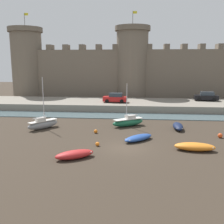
{
  "coord_description": "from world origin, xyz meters",
  "views": [
    {
      "loc": [
        0.97,
        -24.06,
        8.1
      ],
      "look_at": [
        -1.74,
        5.07,
        2.5
      ],
      "focal_mm": 42.0,
      "sensor_mm": 36.0,
      "label": 1
    }
  ],
  "objects_px": {
    "sailboat_near_channel_right": "(43,124)",
    "car_quay_east": "(115,98)",
    "rowboat_midflat_left": "(178,126)",
    "sailboat_foreground_left": "(128,122)",
    "rowboat_foreground_centre": "(75,154)",
    "mooring_buoy_near_shore": "(97,144)",
    "rowboat_midflat_centre": "(138,138)",
    "mooring_buoy_mid_mud": "(220,136)",
    "car_quay_west": "(206,96)",
    "rowboat_near_channel_left": "(195,147)",
    "mooring_buoy_near_channel": "(96,131)"
  },
  "relations": [
    {
      "from": "mooring_buoy_near_channel",
      "to": "mooring_buoy_mid_mud",
      "type": "bearing_deg",
      "value": -2.66
    },
    {
      "from": "rowboat_near_channel_left",
      "to": "mooring_buoy_near_channel",
      "type": "height_order",
      "value": "rowboat_near_channel_left"
    },
    {
      "from": "rowboat_midflat_left",
      "to": "sailboat_foreground_left",
      "type": "height_order",
      "value": "sailboat_foreground_left"
    },
    {
      "from": "rowboat_midflat_centre",
      "to": "rowboat_near_channel_left",
      "type": "distance_m",
      "value": 5.82
    },
    {
      "from": "rowboat_near_channel_left",
      "to": "mooring_buoy_near_shore",
      "type": "bearing_deg",
      "value": 177.06
    },
    {
      "from": "rowboat_midflat_centre",
      "to": "sailboat_near_channel_right",
      "type": "xyz_separation_m",
      "value": [
        -11.69,
        3.99,
        0.29
      ]
    },
    {
      "from": "sailboat_foreground_left",
      "to": "mooring_buoy_near_channel",
      "type": "bearing_deg",
      "value": -134.05
    },
    {
      "from": "rowboat_midflat_left",
      "to": "mooring_buoy_near_shore",
      "type": "relative_size",
      "value": 8.24
    },
    {
      "from": "sailboat_near_channel_right",
      "to": "car_quay_east",
      "type": "bearing_deg",
      "value": 61.69
    },
    {
      "from": "mooring_buoy_mid_mud",
      "to": "rowboat_midflat_centre",
      "type": "bearing_deg",
      "value": -167.99
    },
    {
      "from": "mooring_buoy_near_shore",
      "to": "rowboat_foreground_centre",
      "type": "bearing_deg",
      "value": -112.47
    },
    {
      "from": "rowboat_near_channel_left",
      "to": "mooring_buoy_near_channel",
      "type": "xyz_separation_m",
      "value": [
        -10.09,
        5.12,
        -0.17
      ]
    },
    {
      "from": "rowboat_near_channel_left",
      "to": "car_quay_east",
      "type": "distance_m",
      "value": 22.99
    },
    {
      "from": "rowboat_midflat_centre",
      "to": "rowboat_near_channel_left",
      "type": "xyz_separation_m",
      "value": [
        5.2,
        -2.6,
        0.06
      ]
    },
    {
      "from": "rowboat_midflat_left",
      "to": "rowboat_foreground_centre",
      "type": "bearing_deg",
      "value": -133.5
    },
    {
      "from": "rowboat_midflat_left",
      "to": "mooring_buoy_near_channel",
      "type": "relative_size",
      "value": 7.8
    },
    {
      "from": "rowboat_midflat_centre",
      "to": "rowboat_midflat_left",
      "type": "height_order",
      "value": "rowboat_midflat_left"
    },
    {
      "from": "sailboat_near_channel_right",
      "to": "mooring_buoy_mid_mud",
      "type": "distance_m",
      "value": 20.64
    },
    {
      "from": "car_quay_west",
      "to": "sailboat_foreground_left",
      "type": "bearing_deg",
      "value": -131.03
    },
    {
      "from": "rowboat_foreground_centre",
      "to": "mooring_buoy_mid_mud",
      "type": "bearing_deg",
      "value": 27.7
    },
    {
      "from": "rowboat_midflat_centre",
      "to": "mooring_buoy_mid_mud",
      "type": "distance_m",
      "value": 9.04
    },
    {
      "from": "rowboat_foreground_centre",
      "to": "rowboat_near_channel_left",
      "type": "xyz_separation_m",
      "value": [
        10.65,
        3.02,
        0.02
      ]
    },
    {
      "from": "mooring_buoy_near_channel",
      "to": "rowboat_midflat_centre",
      "type": "bearing_deg",
      "value": -27.26
    },
    {
      "from": "rowboat_midflat_centre",
      "to": "mooring_buoy_near_channel",
      "type": "distance_m",
      "value": 5.5
    },
    {
      "from": "rowboat_midflat_left",
      "to": "sailboat_foreground_left",
      "type": "relative_size",
      "value": 0.61
    },
    {
      "from": "rowboat_foreground_centre",
      "to": "car_quay_west",
      "type": "bearing_deg",
      "value": 57.13
    },
    {
      "from": "mooring_buoy_mid_mud",
      "to": "mooring_buoy_near_shore",
      "type": "bearing_deg",
      "value": -162.67
    },
    {
      "from": "rowboat_near_channel_left",
      "to": "sailboat_foreground_left",
      "type": "bearing_deg",
      "value": 126.11
    },
    {
      "from": "car_quay_east",
      "to": "sailboat_foreground_left",
      "type": "bearing_deg",
      "value": -77.79
    },
    {
      "from": "car_quay_west",
      "to": "rowboat_midflat_centre",
      "type": "bearing_deg",
      "value": -119.4
    },
    {
      "from": "mooring_buoy_mid_mud",
      "to": "mooring_buoy_near_channel",
      "type": "height_order",
      "value": "mooring_buoy_mid_mud"
    },
    {
      "from": "rowboat_near_channel_left",
      "to": "car_quay_east",
      "type": "height_order",
      "value": "car_quay_east"
    },
    {
      "from": "car_quay_west",
      "to": "sailboat_near_channel_right",
      "type": "bearing_deg",
      "value": -143.29
    },
    {
      "from": "sailboat_near_channel_right",
      "to": "car_quay_west",
      "type": "height_order",
      "value": "sailboat_near_channel_right"
    },
    {
      "from": "mooring_buoy_near_shore",
      "to": "mooring_buoy_near_channel",
      "type": "xyz_separation_m",
      "value": [
        -0.89,
        4.64,
        0.01
      ]
    },
    {
      "from": "rowboat_foreground_centre",
      "to": "mooring_buoy_near_shore",
      "type": "distance_m",
      "value": 3.78
    },
    {
      "from": "sailboat_foreground_left",
      "to": "car_quay_east",
      "type": "distance_m",
      "value": 12.54
    },
    {
      "from": "car_quay_west",
      "to": "rowboat_midflat_left",
      "type": "bearing_deg",
      "value": -114.21
    },
    {
      "from": "rowboat_midflat_left",
      "to": "sailboat_foreground_left",
      "type": "distance_m",
      "value": 6.2
    },
    {
      "from": "rowboat_midflat_left",
      "to": "mooring_buoy_mid_mud",
      "type": "distance_m",
      "value": 5.21
    },
    {
      "from": "rowboat_midflat_left",
      "to": "car_quay_east",
      "type": "height_order",
      "value": "car_quay_east"
    },
    {
      "from": "rowboat_near_channel_left",
      "to": "mooring_buoy_mid_mud",
      "type": "bearing_deg",
      "value": 50.91
    },
    {
      "from": "rowboat_midflat_centre",
      "to": "car_quay_west",
      "type": "xyz_separation_m",
      "value": [
        12.35,
        21.91,
        1.65
      ]
    },
    {
      "from": "mooring_buoy_near_shore",
      "to": "mooring_buoy_near_channel",
      "type": "height_order",
      "value": "mooring_buoy_near_channel"
    },
    {
      "from": "rowboat_midflat_centre",
      "to": "mooring_buoy_mid_mud",
      "type": "xyz_separation_m",
      "value": [
        8.84,
        1.88,
        -0.07
      ]
    },
    {
      "from": "sailboat_near_channel_right",
      "to": "mooring_buoy_near_shore",
      "type": "xyz_separation_m",
      "value": [
        7.69,
        -6.12,
        -0.41
      ]
    },
    {
      "from": "car_quay_east",
      "to": "mooring_buoy_near_shore",
      "type": "bearing_deg",
      "value": -90.27
    },
    {
      "from": "sailboat_foreground_left",
      "to": "mooring_buoy_near_shore",
      "type": "xyz_separation_m",
      "value": [
        -2.73,
        -8.39,
        -0.38
      ]
    },
    {
      "from": "mooring_buoy_near_channel",
      "to": "car_quay_west",
      "type": "relative_size",
      "value": 0.1
    },
    {
      "from": "rowboat_midflat_left",
      "to": "car_quay_west",
      "type": "relative_size",
      "value": 0.8
    }
  ]
}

